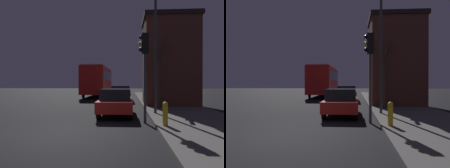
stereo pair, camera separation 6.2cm
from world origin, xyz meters
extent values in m
plane|color=black|center=(0.00, 0.00, 0.00)|extent=(120.00, 120.00, 0.00)
cube|color=brown|center=(5.59, 10.01, 3.33)|extent=(3.81, 3.80, 6.35)
cube|color=black|center=(5.59, 10.01, 6.66)|extent=(4.05, 4.04, 0.30)
cube|color=black|center=(3.67, 9.34, 1.56)|extent=(0.03, 0.70, 1.10)
cube|color=#E5C67F|center=(3.67, 10.67, 1.56)|extent=(0.03, 0.70, 1.10)
cube|color=#E5C67F|center=(3.67, 9.34, 5.91)|extent=(0.03, 0.70, 1.10)
cube|color=#E5C67F|center=(3.67, 10.67, 5.91)|extent=(0.03, 0.70, 1.10)
cylinder|color=#38383A|center=(3.89, 4.71, 3.41)|extent=(0.14, 0.14, 6.51)
cylinder|color=#38383A|center=(3.17, 2.53, 1.53)|extent=(0.12, 0.12, 3.07)
cube|color=black|center=(3.17, 2.53, 3.52)|extent=(0.30, 0.24, 0.90)
sphere|color=black|center=(2.99, 2.53, 3.79)|extent=(0.20, 0.20, 0.20)
sphere|color=yellow|center=(2.99, 2.53, 3.52)|extent=(0.20, 0.20, 0.20)
sphere|color=black|center=(2.99, 2.53, 3.25)|extent=(0.20, 0.20, 0.20)
cylinder|color=#473323|center=(4.38, 7.25, 1.69)|extent=(0.33, 0.33, 3.07)
cylinder|color=#473323|center=(4.72, 7.18, 3.69)|extent=(0.80, 0.31, 1.01)
cylinder|color=#473323|center=(3.96, 7.16, 4.00)|extent=(1.02, 0.39, 1.63)
cylinder|color=#473323|center=(4.06, 7.27, 3.68)|extent=(0.75, 0.16, 0.98)
cylinder|color=#473323|center=(4.71, 7.47, 4.03)|extent=(0.81, 0.58, 1.65)
cylinder|color=#473323|center=(4.50, 6.87, 3.95)|extent=(0.37, 0.90, 1.51)
cube|color=red|center=(-1.52, 21.62, 2.09)|extent=(2.60, 11.92, 3.21)
cube|color=black|center=(-1.52, 21.62, 2.66)|extent=(2.62, 10.96, 1.16)
cube|color=#B2B2B2|center=(-1.52, 21.62, 3.75)|extent=(2.47, 11.32, 0.12)
cylinder|color=black|center=(-0.31, 25.49, 0.48)|extent=(0.18, 0.96, 0.96)
cylinder|color=black|center=(-2.73, 25.49, 0.48)|extent=(0.18, 0.96, 0.96)
cylinder|color=black|center=(-0.31, 17.74, 0.48)|extent=(0.18, 0.96, 0.96)
cylinder|color=black|center=(-2.73, 17.74, 0.48)|extent=(0.18, 0.96, 0.96)
cube|color=#B21E19|center=(1.77, 4.69, 0.62)|extent=(1.74, 4.05, 0.55)
cube|color=black|center=(1.77, 4.48, 1.18)|extent=(1.53, 2.11, 0.56)
cylinder|color=black|center=(2.54, 6.00, 0.34)|extent=(0.18, 0.68, 0.68)
cylinder|color=black|center=(0.99, 6.00, 0.34)|extent=(0.18, 0.68, 0.68)
cylinder|color=black|center=(2.54, 3.37, 0.34)|extent=(0.18, 0.68, 0.68)
cylinder|color=black|center=(0.99, 3.37, 0.34)|extent=(0.18, 0.68, 0.68)
cube|color=#B7BABF|center=(1.74, 13.94, 0.64)|extent=(1.85, 4.71, 0.72)
cube|color=black|center=(1.74, 13.71, 1.25)|extent=(1.63, 2.45, 0.50)
cylinder|color=black|center=(2.58, 15.48, 0.28)|extent=(0.18, 0.56, 0.56)
cylinder|color=black|center=(0.90, 15.48, 0.28)|extent=(0.18, 0.56, 0.56)
cylinder|color=black|center=(2.58, 12.41, 0.28)|extent=(0.18, 0.56, 0.56)
cylinder|color=black|center=(0.90, 12.41, 0.28)|extent=(0.18, 0.56, 0.56)
cylinder|color=gold|center=(3.84, 1.30, 0.53)|extent=(0.20, 0.20, 0.75)
sphere|color=gold|center=(3.84, 1.30, 0.96)|extent=(0.21, 0.21, 0.21)
camera|label=1|loc=(2.41, -7.15, 1.79)|focal=35.00mm
camera|label=2|loc=(2.47, -7.14, 1.79)|focal=35.00mm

